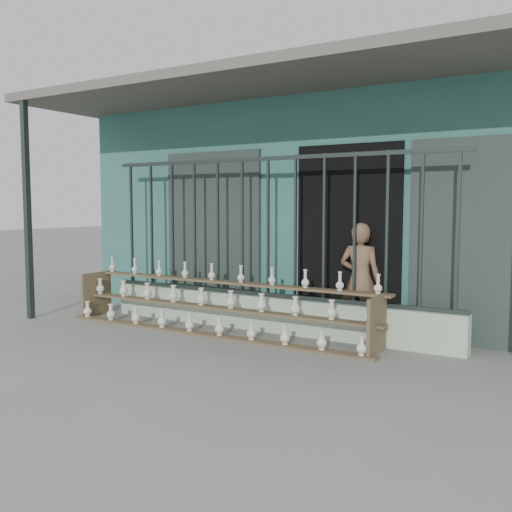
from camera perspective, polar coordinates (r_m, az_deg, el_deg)
The scene contains 6 objects.
ground at distance 6.42m, azimuth -4.66°, elevation -9.61°, with size 60.00×60.00×0.00m, color slate.
workshop_building at distance 9.96m, azimuth 9.68°, elevation 4.98°, with size 7.40×6.60×3.21m.
parapet_wall at distance 7.44m, azimuth 1.20°, elevation -5.78°, with size 5.00×0.20×0.45m, color #AFC7AA.
security_fence at distance 7.31m, azimuth 1.21°, elevation 2.90°, with size 5.00×0.04×1.80m.
shelf_rack at distance 7.36m, azimuth -4.12°, elevation -4.86°, with size 4.50×0.68×0.85m.
elderly_woman at distance 7.17m, azimuth 10.36°, elevation -2.35°, with size 0.52×0.34×1.42m, color brown.
Camera 1 is at (3.63, -5.04, 1.63)m, focal length 40.00 mm.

